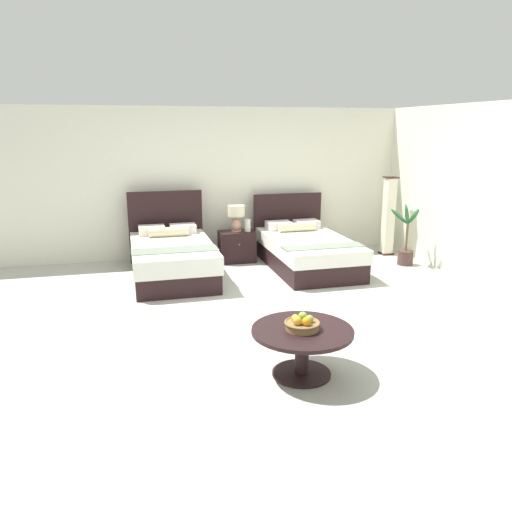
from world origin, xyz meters
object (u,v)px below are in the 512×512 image
object	(u,v)px
vase	(247,225)
floor_lamp_corner	(388,216)
bed_near_window	(172,257)
fruit_bowl	(302,324)
nightstand	(237,246)
potted_palm	(406,245)
table_lamp	(236,215)
bed_near_corner	(306,250)
coffee_table	(302,341)

from	to	relation	value
vase	floor_lamp_corner	distance (m)	2.55
bed_near_window	fruit_bowl	xyz separation A→B (m)	(0.88, -3.48, 0.20)
vase	fruit_bowl	size ratio (longest dim) A/B	0.66
nightstand	fruit_bowl	size ratio (longest dim) A/B	1.84
potted_palm	table_lamp	bearing A→B (deg)	161.29
floor_lamp_corner	potted_palm	world-z (taller)	floor_lamp_corner
bed_near_corner	potted_palm	world-z (taller)	bed_near_corner
coffee_table	nightstand	bearing A→B (deg)	86.46
vase	floor_lamp_corner	xyz separation A→B (m)	(2.55, -0.12, 0.07)
bed_near_corner	table_lamp	bearing A→B (deg)	147.33
bed_near_corner	floor_lamp_corner	distance (m)	1.82
bed_near_window	vase	bearing A→B (deg)	24.19
floor_lamp_corner	coffee_table	bearing A→B (deg)	-127.09
bed_near_corner	table_lamp	xyz separation A→B (m)	(-1.02, 0.65, 0.52)
bed_near_window	potted_palm	world-z (taller)	bed_near_window
potted_palm	floor_lamp_corner	bearing A→B (deg)	86.37
bed_near_corner	potted_palm	distance (m)	1.68
bed_near_corner	table_lamp	size ratio (longest dim) A/B	4.91
vase	bed_near_window	bearing A→B (deg)	-155.81
bed_near_corner	nightstand	world-z (taller)	bed_near_corner
nightstand	fruit_bowl	world-z (taller)	fruit_bowl
table_lamp	coffee_table	distance (m)	4.16
table_lamp	potted_palm	bearing A→B (deg)	-18.71
fruit_bowl	potted_palm	world-z (taller)	potted_palm
table_lamp	vase	size ratio (longest dim) A/B	2.09
nightstand	potted_palm	xyz separation A→B (m)	(2.68, -0.89, 0.07)
coffee_table	table_lamp	bearing A→B (deg)	86.47
floor_lamp_corner	nightstand	bearing A→B (deg)	176.61
bed_near_corner	coffee_table	xyz separation A→B (m)	(-1.27, -3.47, 0.05)
vase	potted_palm	world-z (taller)	potted_palm
bed_near_window	coffee_table	size ratio (longest dim) A/B	2.24
vase	coffee_table	bearing A→B (deg)	-96.08
coffee_table	potted_palm	xyz separation A→B (m)	(2.94, 3.22, -0.00)
nightstand	potted_palm	size ratio (longest dim) A/B	0.59
vase	potted_palm	size ratio (longest dim) A/B	0.21
bed_near_corner	nightstand	bearing A→B (deg)	148.13
nightstand	table_lamp	world-z (taller)	table_lamp
nightstand	coffee_table	distance (m)	4.11
nightstand	coffee_table	bearing A→B (deg)	-93.54
bed_near_corner	coffee_table	distance (m)	3.70
vase	fruit_bowl	bearing A→B (deg)	-96.16
bed_near_corner	floor_lamp_corner	size ratio (longest dim) A/B	1.56
nightstand	vase	xyz separation A→B (m)	(0.18, -0.04, 0.37)
bed_near_window	fruit_bowl	distance (m)	3.60
bed_near_corner	fruit_bowl	xyz separation A→B (m)	(-1.28, -3.48, 0.22)
nightstand	table_lamp	distance (m)	0.54
nightstand	coffee_table	size ratio (longest dim) A/B	0.64
table_lamp	floor_lamp_corner	world-z (taller)	floor_lamp_corner
bed_near_window	floor_lamp_corner	xyz separation A→B (m)	(3.87, 0.47, 0.39)
bed_near_corner	fruit_bowl	distance (m)	3.72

